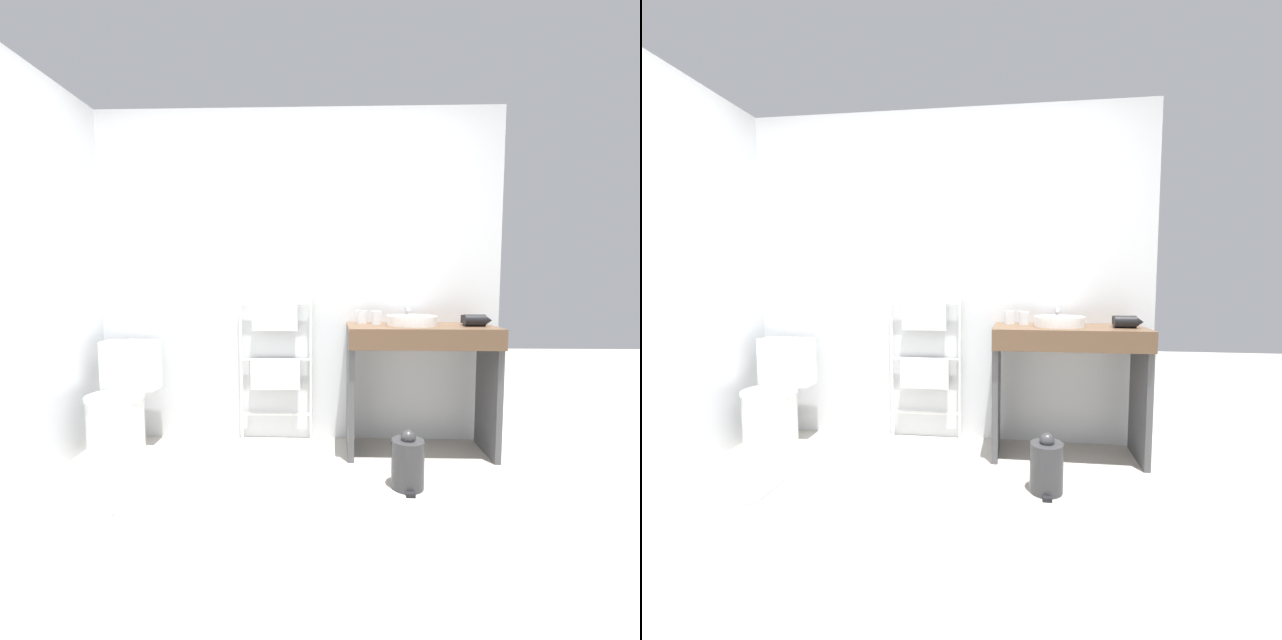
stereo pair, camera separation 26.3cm
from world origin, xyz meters
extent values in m
plane|color=#A8A399|center=(0.00, 0.00, 0.00)|extent=(12.00, 12.00, 0.00)
cube|color=silver|center=(0.00, 1.57, 1.21)|extent=(3.07, 0.12, 2.42)
cube|color=silver|center=(-1.48, 0.76, 1.21)|extent=(0.12, 2.24, 2.42)
cylinder|color=white|center=(-1.13, 1.09, 0.21)|extent=(0.36, 0.36, 0.41)
cylinder|color=white|center=(-1.13, 1.09, 0.42)|extent=(0.37, 0.37, 0.02)
cube|color=white|center=(-1.13, 1.33, 0.59)|extent=(0.38, 0.17, 0.35)
cylinder|color=silver|center=(-1.13, 1.33, 0.77)|extent=(0.05, 0.05, 0.01)
cylinder|color=white|center=(-0.36, 1.48, 0.53)|extent=(0.02, 0.02, 1.06)
cylinder|color=white|center=(0.16, 1.48, 0.53)|extent=(0.02, 0.02, 1.06)
cylinder|color=white|center=(-0.10, 1.48, 0.19)|extent=(0.52, 0.02, 0.02)
cylinder|color=white|center=(-0.10, 1.48, 0.60)|extent=(0.52, 0.02, 0.02)
cylinder|color=white|center=(-0.10, 1.48, 1.02)|extent=(0.52, 0.02, 0.02)
cube|color=silver|center=(-0.10, 1.45, 0.93)|extent=(0.33, 0.04, 0.20)
cube|color=silver|center=(-0.10, 1.45, 0.50)|extent=(0.37, 0.04, 0.23)
cube|color=brown|center=(0.92, 1.27, 0.87)|extent=(0.99, 0.49, 0.03)
cube|color=brown|center=(0.92, 1.04, 0.80)|extent=(0.99, 0.02, 0.10)
cube|color=#4C4C4F|center=(0.44, 1.27, 0.43)|extent=(0.04, 0.42, 0.85)
cube|color=#4C4C4F|center=(1.39, 1.27, 0.43)|extent=(0.04, 0.42, 0.85)
cylinder|color=white|center=(0.86, 1.29, 0.92)|extent=(0.34, 0.34, 0.07)
cylinder|color=silver|center=(0.86, 1.29, 0.95)|extent=(0.28, 0.28, 0.01)
cylinder|color=silver|center=(0.86, 1.48, 0.94)|extent=(0.02, 0.02, 0.11)
cylinder|color=silver|center=(0.86, 1.44, 0.99)|extent=(0.02, 0.09, 0.02)
cylinder|color=white|center=(0.53, 1.41, 0.93)|extent=(0.08, 0.08, 0.09)
cylinder|color=white|center=(0.62, 1.35, 0.93)|extent=(0.07, 0.07, 0.09)
cylinder|color=black|center=(1.27, 1.23, 0.93)|extent=(0.14, 0.08, 0.08)
cone|color=black|center=(1.36, 1.23, 0.93)|extent=(0.05, 0.07, 0.07)
cube|color=black|center=(1.24, 1.31, 0.93)|extent=(0.05, 0.09, 0.06)
cylinder|color=#333335|center=(0.75, 0.74, 0.14)|extent=(0.19, 0.19, 0.28)
sphere|color=#333335|center=(0.75, 0.74, 0.30)|extent=(0.08, 0.08, 0.08)
cube|color=black|center=(0.75, 0.63, 0.01)|extent=(0.05, 0.04, 0.02)
cube|color=#B2BCCC|center=(-1.06, 0.56, 0.01)|extent=(0.56, 0.36, 0.01)
camera|label=1|loc=(0.32, -1.64, 1.18)|focal=24.00mm
camera|label=2|loc=(0.59, -1.62, 1.18)|focal=24.00mm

